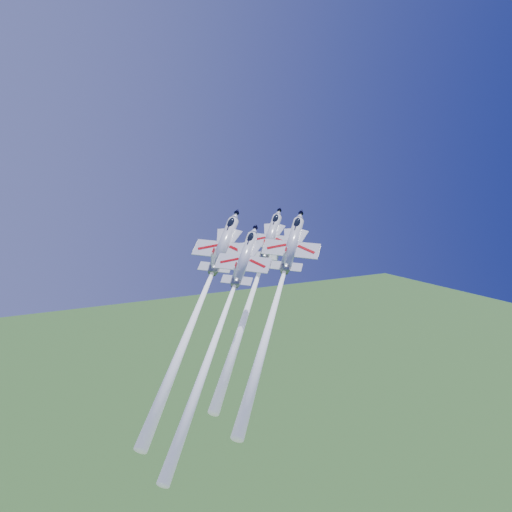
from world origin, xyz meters
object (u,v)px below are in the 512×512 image
jet_lead (254,288)px  jet_left (201,301)px  jet_right (277,298)px  jet_slot (221,323)px

jet_lead → jet_left: size_ratio=0.91×
jet_lead → jet_left: jet_lead is taller
jet_left → jet_right: (9.59, -8.64, 1.23)m
jet_right → jet_slot: 11.23m
jet_left → jet_right: jet_right is taller
jet_left → jet_lead: bearing=33.6°
jet_lead → jet_slot: jet_lead is taller
jet_right → jet_left: bearing=-179.1°
jet_slot → jet_lead: bearing=83.4°
jet_slot → jet_right: bearing=52.8°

